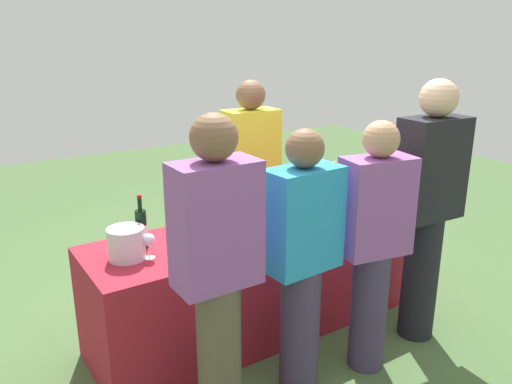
{
  "coord_description": "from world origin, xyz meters",
  "views": [
    {
      "loc": [
        -1.74,
        -2.67,
        2.0
      ],
      "look_at": [
        0.0,
        0.0,
        1.0
      ],
      "focal_mm": 35.97,
      "sensor_mm": 36.0,
      "label": 1
    }
  ],
  "objects_px": {
    "wine_bottle_0": "(141,229)",
    "wine_glass_1": "(197,230)",
    "wine_bottle_3": "(229,211)",
    "server_pouring": "(251,179)",
    "ice_bucket": "(127,243)",
    "wine_bottle_2": "(213,214)",
    "wine_bottle_5": "(323,189)",
    "wine_glass_2": "(272,216)",
    "guest_2": "(374,242)",
    "wine_glass_0": "(149,240)",
    "wine_glass_3": "(318,207)",
    "wine_bottle_1": "(195,213)",
    "wine_bottle_6": "(334,186)",
    "guest_3": "(428,205)",
    "menu_board": "(289,216)",
    "wine_glass_4": "(350,199)",
    "wine_bottle_4": "(315,193)",
    "guest_0": "(217,270)",
    "guest_1": "(302,257)"
  },
  "relations": [
    {
      "from": "wine_bottle_1",
      "to": "wine_bottle_5",
      "type": "bearing_deg",
      "value": -0.45
    },
    {
      "from": "wine_bottle_0",
      "to": "wine_glass_1",
      "type": "bearing_deg",
      "value": -29.09
    },
    {
      "from": "wine_glass_3",
      "to": "server_pouring",
      "type": "relative_size",
      "value": 0.09
    },
    {
      "from": "wine_glass_4",
      "to": "guest_3",
      "type": "xyz_separation_m",
      "value": [
        0.12,
        -0.58,
        0.09
      ]
    },
    {
      "from": "wine_glass_0",
      "to": "menu_board",
      "type": "xyz_separation_m",
      "value": [
        1.74,
        0.99,
        -0.5
      ]
    },
    {
      "from": "guest_0",
      "to": "menu_board",
      "type": "bearing_deg",
      "value": 44.5
    },
    {
      "from": "wine_glass_4",
      "to": "guest_1",
      "type": "xyz_separation_m",
      "value": [
        -0.89,
        -0.57,
        -0.03
      ]
    },
    {
      "from": "wine_bottle_3",
      "to": "server_pouring",
      "type": "xyz_separation_m",
      "value": [
        0.46,
        0.45,
        0.04
      ]
    },
    {
      "from": "guest_0",
      "to": "wine_glass_3",
      "type": "bearing_deg",
      "value": 26.51
    },
    {
      "from": "wine_bottle_2",
      "to": "wine_bottle_4",
      "type": "relative_size",
      "value": 0.94
    },
    {
      "from": "wine_bottle_4",
      "to": "guest_2",
      "type": "bearing_deg",
      "value": -106.18
    },
    {
      "from": "wine_bottle_2",
      "to": "wine_bottle_5",
      "type": "xyz_separation_m",
      "value": [
        0.98,
        0.06,
        -0.0
      ]
    },
    {
      "from": "wine_bottle_4",
      "to": "ice_bucket",
      "type": "height_order",
      "value": "wine_bottle_4"
    },
    {
      "from": "wine_bottle_3",
      "to": "wine_glass_3",
      "type": "bearing_deg",
      "value": -27.77
    },
    {
      "from": "wine_bottle_3",
      "to": "guest_3",
      "type": "bearing_deg",
      "value": -38.56
    },
    {
      "from": "wine_bottle_2",
      "to": "ice_bucket",
      "type": "xyz_separation_m",
      "value": [
        -0.63,
        -0.12,
        -0.02
      ]
    },
    {
      "from": "wine_glass_3",
      "to": "menu_board",
      "type": "xyz_separation_m",
      "value": [
        0.56,
        1.06,
        -0.5
      ]
    },
    {
      "from": "wine_glass_3",
      "to": "wine_glass_4",
      "type": "bearing_deg",
      "value": 9.9
    },
    {
      "from": "wine_bottle_0",
      "to": "wine_glass_2",
      "type": "distance_m",
      "value": 0.85
    },
    {
      "from": "wine_glass_2",
      "to": "wine_bottle_4",
      "type": "bearing_deg",
      "value": 18.81
    },
    {
      "from": "wine_bottle_2",
      "to": "wine_bottle_4",
      "type": "bearing_deg",
      "value": -1.07
    },
    {
      "from": "wine_bottle_1",
      "to": "menu_board",
      "type": "height_order",
      "value": "wine_bottle_1"
    },
    {
      "from": "wine_glass_0",
      "to": "wine_bottle_6",
      "type": "bearing_deg",
      "value": 8.53
    },
    {
      "from": "wine_glass_3",
      "to": "wine_glass_1",
      "type": "bearing_deg",
      "value": 174.69
    },
    {
      "from": "wine_glass_0",
      "to": "wine_glass_3",
      "type": "bearing_deg",
      "value": -3.69
    },
    {
      "from": "wine_bottle_5",
      "to": "guest_3",
      "type": "relative_size",
      "value": 0.18
    },
    {
      "from": "server_pouring",
      "to": "guest_3",
      "type": "height_order",
      "value": "guest_3"
    },
    {
      "from": "wine_glass_1",
      "to": "ice_bucket",
      "type": "relative_size",
      "value": 0.7
    },
    {
      "from": "ice_bucket",
      "to": "guest_3",
      "type": "relative_size",
      "value": 0.12
    },
    {
      "from": "wine_glass_2",
      "to": "guest_1",
      "type": "bearing_deg",
      "value": -109.02
    },
    {
      "from": "wine_bottle_5",
      "to": "wine_glass_3",
      "type": "bearing_deg",
      "value": -134.94
    },
    {
      "from": "wine_glass_1",
      "to": "guest_3",
      "type": "relative_size",
      "value": 0.09
    },
    {
      "from": "wine_bottle_3",
      "to": "menu_board",
      "type": "bearing_deg",
      "value": 35.5
    },
    {
      "from": "guest_2",
      "to": "menu_board",
      "type": "height_order",
      "value": "guest_2"
    },
    {
      "from": "wine_bottle_4",
      "to": "server_pouring",
      "type": "relative_size",
      "value": 0.2
    },
    {
      "from": "wine_bottle_0",
      "to": "guest_2",
      "type": "distance_m",
      "value": 1.38
    },
    {
      "from": "wine_bottle_2",
      "to": "server_pouring",
      "type": "bearing_deg",
      "value": 38.62
    },
    {
      "from": "wine_bottle_0",
      "to": "wine_bottle_2",
      "type": "xyz_separation_m",
      "value": [
        0.5,
        0.02,
        -0.01
      ]
    },
    {
      "from": "wine_bottle_6",
      "to": "server_pouring",
      "type": "xyz_separation_m",
      "value": [
        -0.5,
        0.41,
        0.03
      ]
    },
    {
      "from": "wine_glass_2",
      "to": "menu_board",
      "type": "bearing_deg",
      "value": 48.11
    },
    {
      "from": "guest_0",
      "to": "guest_2",
      "type": "bearing_deg",
      "value": -2.86
    },
    {
      "from": "guest_3",
      "to": "wine_bottle_6",
      "type": "bearing_deg",
      "value": 97.07
    },
    {
      "from": "wine_glass_2",
      "to": "guest_2",
      "type": "relative_size",
      "value": 0.09
    },
    {
      "from": "wine_bottle_1",
      "to": "wine_bottle_6",
      "type": "relative_size",
      "value": 1.08
    },
    {
      "from": "wine_bottle_4",
      "to": "server_pouring",
      "type": "bearing_deg",
      "value": 116.91
    },
    {
      "from": "ice_bucket",
      "to": "wine_glass_2",
      "type": "bearing_deg",
      "value": -4.44
    },
    {
      "from": "wine_glass_1",
      "to": "ice_bucket",
      "type": "height_order",
      "value": "ice_bucket"
    },
    {
      "from": "wine_bottle_1",
      "to": "menu_board",
      "type": "distance_m",
      "value": 1.6
    },
    {
      "from": "wine_bottle_5",
      "to": "guest_0",
      "type": "bearing_deg",
      "value": -148.62
    },
    {
      "from": "guest_2",
      "to": "menu_board",
      "type": "relative_size",
      "value": 2.12
    }
  ]
}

